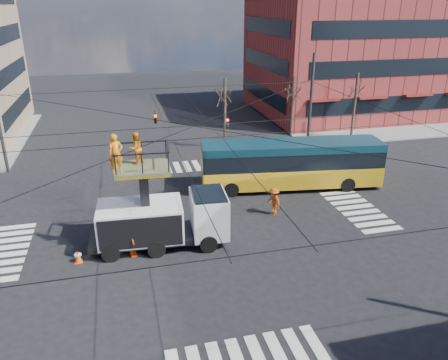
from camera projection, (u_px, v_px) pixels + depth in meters
ground at (197, 229)px, 24.37m from camera, size 120.00×120.00×0.00m
sidewalk_ne at (349, 117)px, 47.90m from camera, size 18.00×18.00×0.12m
crosswalks at (197, 229)px, 24.37m from camera, size 22.40×22.40×0.02m
building_ne at (351, 48)px, 48.17m from camera, size 20.06×16.06×14.00m
overhead_network at (192, 154)px, 23.10m from camera, size 24.24×24.24×8.00m
tree_a at (225, 95)px, 35.87m from camera, size 2.00×2.00×6.00m
tree_b at (293, 92)px, 37.21m from camera, size 2.00×2.00×6.00m
tree_c at (356, 89)px, 38.54m from camera, size 2.00×2.00×6.00m
utility_truck at (162, 209)px, 22.07m from camera, size 7.13×3.00×6.23m
city_bus at (291, 163)px, 29.23m from camera, size 12.26×4.23×3.20m
traffic_cone at (78, 256)px, 21.13m from camera, size 0.36×0.36×0.63m
worker_ground at (131, 239)px, 21.40m from camera, size 0.66×1.18×1.90m
flagger at (274, 201)px, 25.72m from camera, size 0.94×1.24×1.70m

